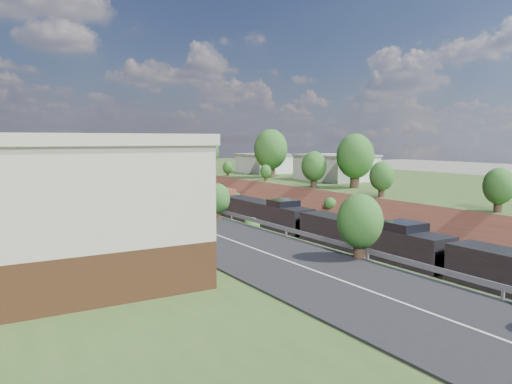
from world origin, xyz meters
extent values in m
cube|color=#335221|center=(33.00, 60.00, 2.50)|extent=(44.00, 180.00, 5.00)
cube|color=brown|center=(-11.00, 60.00, 0.00)|extent=(10.00, 180.00, 10.00)
cube|color=brown|center=(11.00, 60.00, 0.00)|extent=(10.00, 180.00, 10.00)
cube|color=gray|center=(-2.60, 60.00, 0.09)|extent=(1.58, 180.00, 0.18)
cube|color=gray|center=(2.60, 60.00, 0.09)|extent=(1.58, 180.00, 0.18)
cube|color=black|center=(-15.50, 60.00, 5.05)|extent=(8.00, 180.00, 0.10)
cube|color=#99999E|center=(-11.40, 60.00, 5.55)|extent=(0.06, 171.00, 0.30)
cube|color=gray|center=(-11.50, 122.00, 3.10)|extent=(1.50, 8.00, 6.20)
cube|color=gray|center=(11.50, 122.00, 3.10)|extent=(1.50, 8.00, 6.20)
cube|color=gray|center=(0.00, 122.00, 6.20)|extent=(24.00, 8.00, 1.00)
cube|color=gray|center=(0.00, 118.00, 7.00)|extent=(24.00, 0.30, 0.80)
cube|color=gray|center=(0.00, 126.00, 7.00)|extent=(24.00, 0.30, 0.80)
cube|color=silver|center=(23.50, 52.00, 7.00)|extent=(9.00, 12.00, 4.00)
cube|color=silver|center=(23.00, 74.00, 6.80)|extent=(8.00, 10.00, 3.60)
cylinder|color=#473323|center=(17.00, 40.00, 6.31)|extent=(1.30, 1.30, 2.62)
ellipsoid|color=#2A6022|center=(17.00, 40.00, 9.46)|extent=(5.25, 5.25, 6.30)
cylinder|color=#473323|center=(-11.80, 20.00, 5.61)|extent=(0.66, 0.66, 1.22)
ellipsoid|color=#2A6022|center=(-11.80, 20.00, 7.08)|extent=(2.45, 2.45, 2.94)
cube|color=black|center=(2.60, 22.07, 2.35)|extent=(3.01, 18.03, 2.91)
cube|color=black|center=(2.60, 41.11, 2.35)|extent=(3.01, 18.03, 2.91)
cube|color=brown|center=(2.60, 91.20, 2.70)|extent=(3.01, 80.15, 3.61)
camera|label=1|loc=(-30.80, -12.89, 11.75)|focal=35.00mm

